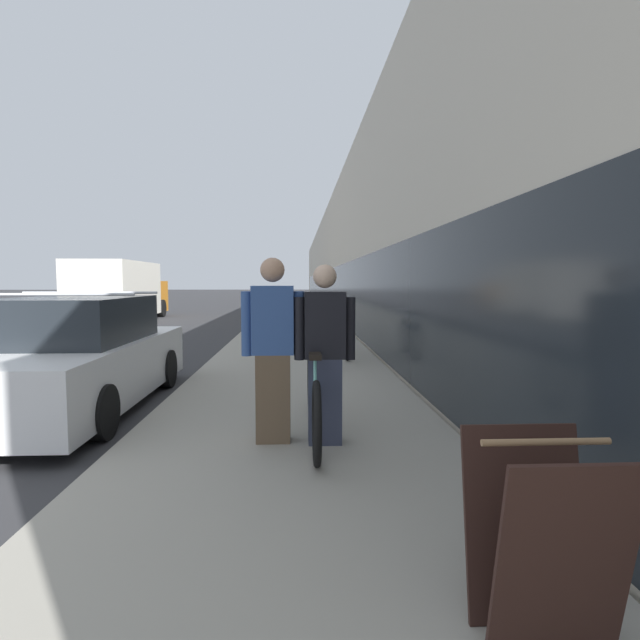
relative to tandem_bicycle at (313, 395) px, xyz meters
name	(u,v)px	position (x,y,z in m)	size (l,w,h in m)	color
sidewalk_slab	(296,315)	(-0.21, 19.88, -0.45)	(3.42, 70.00, 0.12)	gray
storefront_facade	(397,263)	(6.53, 27.88, 2.42)	(10.01, 70.00, 5.88)	beige
tandem_bicycle	(313,395)	(0.00, 0.00, 0.00)	(0.52, 2.64, 0.92)	black
person_rider	(325,354)	(0.10, -0.33, 0.48)	(0.59, 0.23, 1.73)	#33384C
person_bystander	(273,350)	(-0.40, -0.26, 0.51)	(0.61, 0.24, 1.80)	brown
bike_rack_hoop	(339,340)	(0.61, 3.92, 0.12)	(0.05, 0.60, 0.84)	gray
cruiser_bike_nearest	(345,338)	(0.84, 5.22, 0.02)	(0.52, 1.76, 0.98)	black
sandwich_board_sign	(543,539)	(0.90, -3.06, 0.06)	(0.56, 0.56, 0.90)	#331E19
parked_sedan_curbside	(77,358)	(-3.07, 1.58, 0.17)	(1.85, 4.48, 1.56)	white
moving_truck	(120,291)	(-7.84, 17.00, 0.79)	(2.48, 6.91, 2.55)	orange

